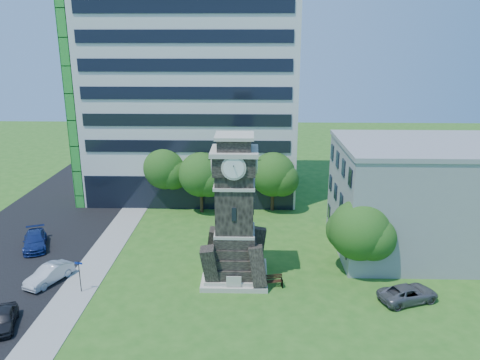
{
  "coord_description": "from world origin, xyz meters",
  "views": [
    {
      "loc": [
        4.35,
        -33.5,
        19.18
      ],
      "look_at": [
        3.27,
        8.26,
        6.68
      ],
      "focal_mm": 35.0,
      "sensor_mm": 36.0,
      "label": 1
    }
  ],
  "objects_px": {
    "car_street_mid": "(49,274)",
    "street_sign": "(79,273)",
    "park_bench": "(271,281)",
    "car_east_lot": "(408,293)",
    "car_street_north": "(35,241)",
    "car_street_south": "(4,319)",
    "clock_tower": "(235,218)"
  },
  "relations": [
    {
      "from": "car_street_north",
      "to": "car_east_lot",
      "type": "height_order",
      "value": "car_street_north"
    },
    {
      "from": "car_street_south",
      "to": "car_east_lot",
      "type": "height_order",
      "value": "car_east_lot"
    },
    {
      "from": "car_street_north",
      "to": "park_bench",
      "type": "bearing_deg",
      "value": -39.15
    },
    {
      "from": "clock_tower",
      "to": "car_street_south",
      "type": "relative_size",
      "value": 3.27
    },
    {
      "from": "car_street_north",
      "to": "car_east_lot",
      "type": "distance_m",
      "value": 33.99
    },
    {
      "from": "car_east_lot",
      "to": "park_bench",
      "type": "xyz_separation_m",
      "value": [
        -10.43,
        1.94,
        -0.11
      ]
    },
    {
      "from": "car_street_mid",
      "to": "car_street_north",
      "type": "height_order",
      "value": "car_street_north"
    },
    {
      "from": "car_east_lot",
      "to": "car_street_north",
      "type": "bearing_deg",
      "value": 55.5
    },
    {
      "from": "car_street_mid",
      "to": "street_sign",
      "type": "height_order",
      "value": "street_sign"
    },
    {
      "from": "car_street_mid",
      "to": "car_east_lot",
      "type": "height_order",
      "value": "car_street_mid"
    },
    {
      "from": "car_street_south",
      "to": "car_east_lot",
      "type": "relative_size",
      "value": 0.81
    },
    {
      "from": "car_street_mid",
      "to": "car_east_lot",
      "type": "xyz_separation_m",
      "value": [
        28.66,
        -2.19,
        -0.06
      ]
    },
    {
      "from": "clock_tower",
      "to": "car_street_north",
      "type": "distance_m",
      "value": 20.67
    },
    {
      "from": "clock_tower",
      "to": "street_sign",
      "type": "relative_size",
      "value": 4.56
    },
    {
      "from": "clock_tower",
      "to": "street_sign",
      "type": "bearing_deg",
      "value": -166.93
    },
    {
      "from": "car_street_mid",
      "to": "car_east_lot",
      "type": "bearing_deg",
      "value": 19.49
    },
    {
      "from": "car_street_mid",
      "to": "park_bench",
      "type": "height_order",
      "value": "car_street_mid"
    },
    {
      "from": "park_bench",
      "to": "clock_tower",
      "type": "bearing_deg",
      "value": 141.19
    },
    {
      "from": "car_street_south",
      "to": "clock_tower",
      "type": "bearing_deg",
      "value": 8.51
    },
    {
      "from": "car_east_lot",
      "to": "park_bench",
      "type": "bearing_deg",
      "value": 60.0
    },
    {
      "from": "car_street_mid",
      "to": "car_street_north",
      "type": "distance_m",
      "value": 7.83
    },
    {
      "from": "car_street_north",
      "to": "car_street_south",
      "type": "bearing_deg",
      "value": -96.29
    },
    {
      "from": "car_street_mid",
      "to": "car_east_lot",
      "type": "relative_size",
      "value": 0.93
    },
    {
      "from": "car_street_south",
      "to": "park_bench",
      "type": "height_order",
      "value": "car_street_south"
    },
    {
      "from": "park_bench",
      "to": "car_street_north",
      "type": "bearing_deg",
      "value": 151.8
    },
    {
      "from": "clock_tower",
      "to": "park_bench",
      "type": "distance_m",
      "value": 5.8
    },
    {
      "from": "car_street_north",
      "to": "street_sign",
      "type": "height_order",
      "value": "street_sign"
    },
    {
      "from": "clock_tower",
      "to": "car_east_lot",
      "type": "distance_m",
      "value": 14.59
    },
    {
      "from": "street_sign",
      "to": "car_street_mid",
      "type": "bearing_deg",
      "value": 163.67
    },
    {
      "from": "car_street_south",
      "to": "car_street_mid",
      "type": "distance_m",
      "value": 6.37
    },
    {
      "from": "car_street_north",
      "to": "street_sign",
      "type": "bearing_deg",
      "value": -70.06
    },
    {
      "from": "park_bench",
      "to": "street_sign",
      "type": "bearing_deg",
      "value": 173.65
    }
  ]
}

